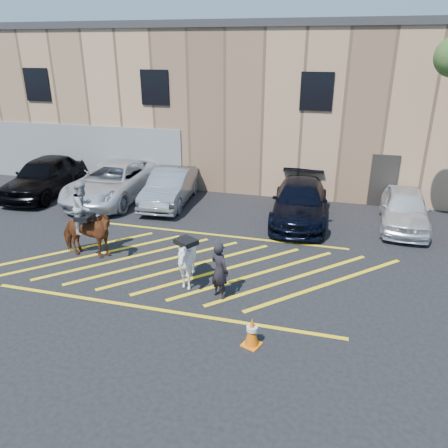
% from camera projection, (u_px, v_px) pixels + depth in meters
% --- Properties ---
extents(ground, '(90.00, 90.00, 0.00)m').
position_uv_depth(ground, '(193.00, 262.00, 13.71)').
color(ground, black).
rests_on(ground, ground).
extents(car_black_suv, '(2.42, 5.17, 1.71)m').
position_uv_depth(car_black_suv, '(45.00, 176.00, 19.68)').
color(car_black_suv, black).
rests_on(car_black_suv, ground).
extents(car_white_pickup, '(2.71, 5.77, 1.60)m').
position_uv_depth(car_white_pickup, '(113.00, 181.00, 19.07)').
color(car_white_pickup, silver).
rests_on(car_white_pickup, ground).
extents(car_silver_sedan, '(1.88, 4.53, 1.46)m').
position_uv_depth(car_silver_sedan, '(171.00, 187.00, 18.56)').
color(car_silver_sedan, gray).
rests_on(car_silver_sedan, ground).
extents(car_blue_suv, '(2.30, 5.11, 1.45)m').
position_uv_depth(car_blue_suv, '(300.00, 202.00, 16.80)').
color(car_blue_suv, black).
rests_on(car_blue_suv, ground).
extents(car_white_suv, '(1.89, 4.23, 1.41)m').
position_uv_depth(car_white_suv, '(405.00, 209.00, 16.14)').
color(car_white_suv, white).
rests_on(car_white_suv, ground).
extents(handler, '(0.69, 0.62, 1.58)m').
position_uv_depth(handler, '(220.00, 270.00, 11.50)').
color(handler, black).
rests_on(handler, ground).
extents(warehouse, '(32.42, 10.20, 7.30)m').
position_uv_depth(warehouse, '(264.00, 100.00, 23.06)').
color(warehouse, tan).
rests_on(warehouse, ground).
extents(hatching_zone, '(12.60, 5.12, 0.01)m').
position_uv_depth(hatching_zone, '(190.00, 266.00, 13.44)').
color(hatching_zone, yellow).
rests_on(hatching_zone, ground).
extents(mounted_bay, '(1.93, 0.91, 2.52)m').
position_uv_depth(mounted_bay, '(86.00, 228.00, 13.65)').
color(mounted_bay, brown).
rests_on(mounted_bay, ground).
extents(saddled_white, '(1.75, 1.81, 1.52)m').
position_uv_depth(saddled_white, '(187.00, 261.00, 12.07)').
color(saddled_white, white).
rests_on(saddled_white, ground).
extents(traffic_cone, '(0.49, 0.49, 0.73)m').
position_uv_depth(traffic_cone, '(252.00, 331.00, 9.74)').
color(traffic_cone, orange).
rests_on(traffic_cone, ground).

